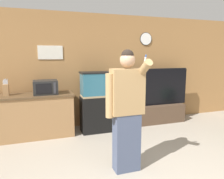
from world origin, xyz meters
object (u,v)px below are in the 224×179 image
Objects in this scene: microwave at (45,87)px; knife_block at (6,89)px; counter_island at (34,116)px; aquarium_on_stand at (101,102)px; tv_on_stand at (159,107)px; person_standing at (126,110)px.

microwave is 0.74m from knife_block.
aquarium_on_stand is (1.40, -0.11, 0.22)m from counter_island.
counter_island is 3.39× the size of microwave.
microwave is 2.76m from tv_on_stand.
counter_island is 2.28m from person_standing.
tv_on_stand reaches higher than knife_block.
person_standing is at bearing -94.21° from aquarium_on_stand.
counter_island is at bearing -6.67° from knife_block.
tv_on_stand is at bearing 0.76° from microwave.
aquarium_on_stand is at bearing -175.22° from tv_on_stand.
microwave is at bearing -5.64° from knife_block.
person_standing is (1.75, -1.90, -0.10)m from knife_block.
tv_on_stand is 0.86× the size of person_standing.
microwave reaches higher than counter_island.
aquarium_on_stand reaches higher than microwave.
microwave is 0.31× the size of tv_on_stand.
aquarium_on_stand is (1.14, -0.09, -0.36)m from microwave.
counter_island is 2.94m from tv_on_stand.
aquarium_on_stand is at bearing -4.51° from counter_island.
person_standing is (1.27, -1.84, 0.47)m from counter_island.
aquarium_on_stand is at bearing 85.79° from person_standing.
microwave is at bearing 175.31° from aquarium_on_stand.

